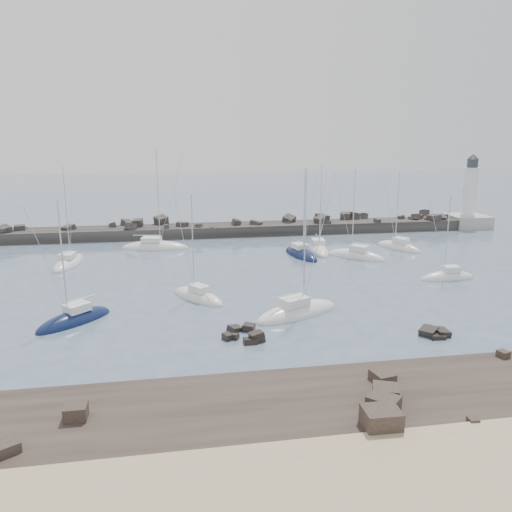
{
  "coord_description": "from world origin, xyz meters",
  "views": [
    {
      "loc": [
        -9.24,
        -49.12,
        17.09
      ],
      "look_at": [
        1.16,
        12.0,
        2.18
      ],
      "focal_mm": 35.0,
      "sensor_mm": 36.0,
      "label": 1
    }
  ],
  "objects": [
    {
      "name": "sailboat_6",
      "position": [
        12.58,
        22.38,
        0.15
      ],
      "size": [
        3.79,
        9.18,
        14.21
      ],
      "color": "silver",
      "rests_on": "ground"
    },
    {
      "name": "sailboat_2",
      "position": [
        -18.7,
        -2.6,
        0.15
      ],
      "size": [
        7.35,
        7.26,
        12.69
      ],
      "color": "#0F193E",
      "rests_on": "ground"
    },
    {
      "name": "rock_shelf",
      "position": [
        0.17,
        -22.02,
        0.02
      ],
      "size": [
        140.0,
        12.0,
        1.92
      ],
      "color": "black",
      "rests_on": "ground"
    },
    {
      "name": "lighthouse",
      "position": [
        47.0,
        38.0,
        3.09
      ],
      "size": [
        7.0,
        7.0,
        14.6
      ],
      "color": "#999994",
      "rests_on": "ground"
    },
    {
      "name": "rock_cluster_near",
      "position": [
        -3.29,
        -8.71,
        0.15
      ],
      "size": [
        3.72,
        4.22,
        1.5
      ],
      "color": "black",
      "rests_on": "ground"
    },
    {
      "name": "sailboat_5",
      "position": [
        -6.82,
        2.47,
        0.15
      ],
      "size": [
        6.45,
        7.63,
        12.32
      ],
      "color": "silver",
      "rests_on": "ground"
    },
    {
      "name": "sailboat_10",
      "position": [
        25.42,
        22.0,
        0.16
      ],
      "size": [
        5.91,
        8.35,
        13.01
      ],
      "color": "silver",
      "rests_on": "ground"
    },
    {
      "name": "sailboat_13",
      "position": [
        16.81,
        17.49,
        0.16
      ],
      "size": [
        8.14,
        7.88,
        13.86
      ],
      "color": "silver",
      "rests_on": "ground"
    },
    {
      "name": "sailboat_9",
      "position": [
        23.89,
        5.0,
        0.15
      ],
      "size": [
        6.99,
        2.31,
        11.25
      ],
      "color": "silver",
      "rests_on": "ground"
    },
    {
      "name": "breakwater",
      "position": [
        -7.28,
        38.03,
        0.31
      ],
      "size": [
        115.0,
        7.29,
        5.22
      ],
      "color": "#282624",
      "rests_on": "ground"
    },
    {
      "name": "rock_cluster_far",
      "position": [
        13.11,
        -11.12,
        0.03
      ],
      "size": [
        2.76,
        2.92,
        1.35
      ],
      "color": "black",
      "rests_on": "ground"
    },
    {
      "name": "sailboat_7",
      "position": [
        2.51,
        -4.13,
        0.16
      ],
      "size": [
        10.05,
        6.9,
        15.39
      ],
      "color": "silver",
      "rests_on": "ground"
    },
    {
      "name": "sailboat_4",
      "position": [
        -12.06,
        28.35,
        0.15
      ],
      "size": [
        10.81,
        4.94,
        16.36
      ],
      "color": "silver",
      "rests_on": "ground"
    },
    {
      "name": "sailboat_3",
      "position": [
        -23.42,
        20.32,
        0.14
      ],
      "size": [
        4.22,
        9.41,
        14.33
      ],
      "color": "silver",
      "rests_on": "ground"
    },
    {
      "name": "ground",
      "position": [
        0.0,
        0.0,
        0.0
      ],
      "size": [
        400.0,
        400.0,
        0.0
      ],
      "primitive_type": "plane",
      "color": "#495C73",
      "rests_on": "ground"
    },
    {
      "name": "sailboat_8",
      "position": [
        9.2,
        19.93,
        0.15
      ],
      "size": [
        4.52,
        9.12,
        13.93
      ],
      "color": "#0F193E",
      "rests_on": "ground"
    }
  ]
}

